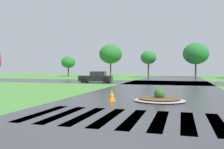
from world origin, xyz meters
name	(u,v)px	position (x,y,z in m)	size (l,w,h in m)	color
asphalt_roadway	(154,97)	(0.00, 10.00, 0.00)	(9.68, 80.00, 0.01)	#35353A
asphalt_cross_road	(168,83)	(0.00, 24.71, 0.00)	(90.00, 8.71, 0.01)	#35353A
crosswalk_stripes	(133,118)	(0.00, 3.76, 0.00)	(7.65, 3.44, 0.01)	white
median_island	(159,99)	(0.48, 8.37, 0.13)	(2.70, 2.39, 0.68)	#9E9B93
car_white_sedan	(96,77)	(-8.38, 22.85, 0.62)	(4.18, 2.49, 1.35)	black
traffic_cone	(112,96)	(-1.93, 7.64, 0.30)	(0.40, 0.40, 0.63)	orange
background_treeline	(192,56)	(3.44, 40.78, 3.93)	(45.33, 6.17, 6.56)	#4C3823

